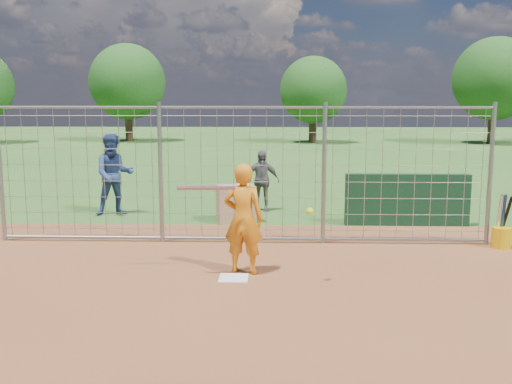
{
  "coord_description": "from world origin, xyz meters",
  "views": [
    {
      "loc": [
        0.6,
        -8.34,
        2.61
      ],
      "look_at": [
        0.3,
        0.8,
        1.15
      ],
      "focal_mm": 40.0,
      "sensor_mm": 36.0,
      "label": 1
    }
  ],
  "objects_px": {
    "bystander_a": "(114,175)",
    "bucket_with_bats": "(502,235)",
    "bystander_b": "(261,180)",
    "batter": "(243,219)",
    "equipment_bin": "(236,204)"
  },
  "relations": [
    {
      "from": "batter",
      "to": "bucket_with_bats",
      "type": "bearing_deg",
      "value": -147.52
    },
    {
      "from": "equipment_bin",
      "to": "bystander_b",
      "type": "bearing_deg",
      "value": 53.35
    },
    {
      "from": "batter",
      "to": "bystander_a",
      "type": "distance_m",
      "value": 5.5
    },
    {
      "from": "bystander_a",
      "to": "bucket_with_bats",
      "type": "height_order",
      "value": "bystander_a"
    },
    {
      "from": "batter",
      "to": "bucket_with_bats",
      "type": "height_order",
      "value": "batter"
    },
    {
      "from": "bystander_a",
      "to": "equipment_bin",
      "type": "relative_size",
      "value": 2.35
    },
    {
      "from": "equipment_bin",
      "to": "bucket_with_bats",
      "type": "distance_m",
      "value": 5.36
    },
    {
      "from": "batter",
      "to": "bystander_b",
      "type": "height_order",
      "value": "batter"
    },
    {
      "from": "bystander_b",
      "to": "bystander_a",
      "type": "bearing_deg",
      "value": -172.67
    },
    {
      "from": "batter",
      "to": "equipment_bin",
      "type": "height_order",
      "value": "batter"
    },
    {
      "from": "batter",
      "to": "bystander_b",
      "type": "xyz_separation_m",
      "value": [
        0.15,
        5.06,
        -0.12
      ]
    },
    {
      "from": "batter",
      "to": "bystander_b",
      "type": "distance_m",
      "value": 5.06
    },
    {
      "from": "bucket_with_bats",
      "to": "bystander_b",
      "type": "bearing_deg",
      "value": 142.21
    },
    {
      "from": "bystander_a",
      "to": "bucket_with_bats",
      "type": "xyz_separation_m",
      "value": [
        7.78,
        -2.8,
        -0.69
      ]
    },
    {
      "from": "bystander_a",
      "to": "bucket_with_bats",
      "type": "distance_m",
      "value": 8.29
    }
  ]
}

